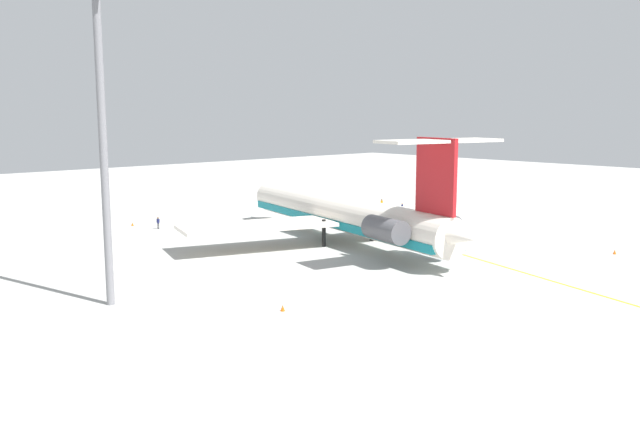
{
  "coord_description": "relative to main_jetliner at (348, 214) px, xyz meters",
  "views": [
    {
      "loc": [
        -57.56,
        71.83,
        16.94
      ],
      "look_at": [
        5.94,
        13.46,
        3.35
      ],
      "focal_mm": 38.52,
      "sensor_mm": 36.0,
      "label": 1
    }
  ],
  "objects": [
    {
      "name": "ground",
      "position": [
        -4.6,
        -9.75,
        -3.89
      ],
      "size": [
        282.48,
        282.48,
        0.0
      ],
      "primitive_type": "plane",
      "color": "#ADADA8"
    },
    {
      "name": "main_jetliner",
      "position": [
        0.0,
        0.0,
        0.0
      ],
      "size": [
        48.63,
        43.36,
        14.28
      ],
      "rotation": [
        0.0,
        0.0,
        -0.22
      ],
      "color": "silver",
      "rests_on": "ground"
    },
    {
      "name": "ground_crew_near_nose",
      "position": [
        26.9,
        12.46,
        -2.78
      ],
      "size": [
        0.28,
        0.41,
        1.76
      ],
      "rotation": [
        0.0,
        0.0,
        5.86
      ],
      "color": "black",
      "rests_on": "ground"
    },
    {
      "name": "ground_crew_near_tail",
      "position": [
        13.09,
        -26.02,
        -2.77
      ],
      "size": [
        0.31,
        0.37,
        1.78
      ],
      "rotation": [
        0.0,
        0.0,
        3.8
      ],
      "color": "black",
      "rests_on": "ground"
    },
    {
      "name": "ground_crew_portside",
      "position": [
        23.88,
        -20.03,
        -2.81
      ],
      "size": [
        0.27,
        0.38,
        1.7
      ],
      "rotation": [
        0.0,
        0.0,
        3.7
      ],
      "color": "black",
      "rests_on": "ground"
    },
    {
      "name": "ground_crew_starboard",
      "position": [
        19.34,
        -27.74,
        -2.82
      ],
      "size": [
        0.27,
        0.4,
        1.69
      ],
      "rotation": [
        0.0,
        0.0,
        5.87
      ],
      "color": "black",
      "rests_on": "ground"
    },
    {
      "name": "safety_cone_nose",
      "position": [
        -26.57,
        -18.95,
        -3.62
      ],
      "size": [
        0.4,
        0.4,
        0.55
      ],
      "primitive_type": "cone",
      "color": "#EA590F",
      "rests_on": "ground"
    },
    {
      "name": "safety_cone_wingtip",
      "position": [
        -17.94,
        25.81,
        -3.62
      ],
      "size": [
        0.4,
        0.4,
        0.55
      ],
      "primitive_type": "cone",
      "color": "#EA590F",
      "rests_on": "ground"
    },
    {
      "name": "safety_cone_tail",
      "position": [
        31.88,
        13.99,
        -3.62
      ],
      "size": [
        0.4,
        0.4,
        0.55
      ],
      "primitive_type": "cone",
      "color": "#EA590F",
      "rests_on": "ground"
    },
    {
      "name": "taxiway_centreline",
      "position": [
        1.34,
        -9.88,
        -3.89
      ],
      "size": [
        98.99,
        29.69,
        0.01
      ],
      "primitive_type": "cube",
      "rotation": [
        0.0,
        0.0,
        -0.29
      ],
      "color": "gold",
      "rests_on": "ground"
    },
    {
      "name": "light_mast",
      "position": [
        -5.98,
        35.77,
        11.38
      ],
      "size": [
        4.0,
        0.7,
        28.1
      ],
      "color": "slate",
      "rests_on": "ground"
    }
  ]
}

